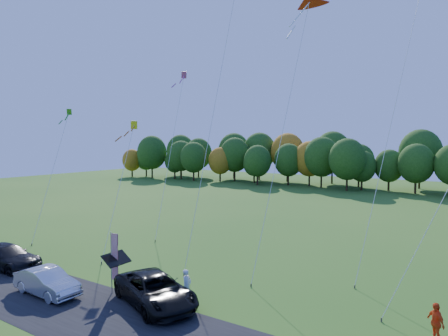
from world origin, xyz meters
The scene contains 16 objects.
ground centered at (0.00, 0.00, 0.00)m, with size 160.00×160.00×0.00m, color #275E18.
asphalt_strip centered at (0.00, -4.00, 0.01)m, with size 90.00×6.00×0.01m, color black.
tree_line centered at (0.00, 55.00, 0.00)m, with size 116.00×12.00×10.00m, color #1E4711, non-canonical shape.
black_suv centered at (0.42, -1.45, 0.84)m, with size 2.78×6.02×1.67m, color black.
silver_sedan centered at (-5.85, -3.77, 0.75)m, with size 1.59×4.57×1.51m, color silver.
dark_truck_a centered at (-12.58, -2.51, 0.82)m, with size 2.30×5.65×1.64m, color black.
person_tailgate_a centered at (1.53, -0.12, 0.90)m, with size 0.65×0.43×1.79m, color silver.
person_tailgate_b centered at (0.38, -0.85, 0.78)m, with size 0.76×0.59×1.55m, color gray.
person_east centered at (13.53, 2.37, 0.89)m, with size 1.05×0.44×1.78m, color #F44717.
feather_flag centered at (-2.71, -1.53, 2.21)m, with size 0.48×0.17×3.63m.
kite_delta_blue centered at (-1.77, 8.40, 14.61)m, with size 2.80×11.56×28.96m.
kite_parafoil_orange centered at (10.33, 12.36, 14.03)m, with size 4.77×11.39×28.28m.
kite_delta_red centered at (3.28, 9.65, 12.62)m, with size 2.80×10.69×21.28m.
kite_diamond_yellow centered at (-9.37, 5.00, 5.24)m, with size 3.98×7.27×10.99m.
kite_diamond_green centered at (-17.81, 4.63, 5.95)m, with size 2.61×6.02×12.23m.
kite_diamond_pink centered at (-10.34, 12.43, 8.01)m, with size 3.66×8.56×16.49m.
Camera 1 is at (15.05, -17.02, 8.92)m, focal length 32.00 mm.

